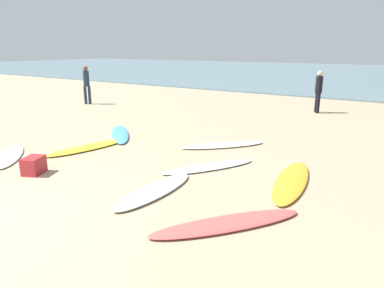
{
  "coord_description": "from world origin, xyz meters",
  "views": [
    {
      "loc": [
        5.98,
        -1.61,
        2.66
      ],
      "look_at": [
        1.21,
        5.5,
        0.3
      ],
      "focal_mm": 32.98,
      "sensor_mm": 36.0,
      "label": 1
    }
  ],
  "objects_px": {
    "surfboard_5": "(292,181)",
    "beachgoer_mid": "(86,83)",
    "surfboard_1": "(120,134)",
    "beachgoer_near": "(319,90)",
    "surfboard_3": "(223,145)",
    "surfboard_2": "(227,223)",
    "surfboard_7": "(9,156)",
    "surfboard_4": "(209,167)",
    "surfboard_6": "(154,191)",
    "beach_cooler": "(34,165)",
    "surfboard_8": "(87,147)"
  },
  "relations": [
    {
      "from": "surfboard_7",
      "to": "surfboard_6",
      "type": "bearing_deg",
      "value": -46.3
    },
    {
      "from": "beach_cooler",
      "to": "surfboard_2",
      "type": "bearing_deg",
      "value": 3.5
    },
    {
      "from": "surfboard_4",
      "to": "beach_cooler",
      "type": "height_order",
      "value": "beach_cooler"
    },
    {
      "from": "surfboard_4",
      "to": "beachgoer_near",
      "type": "xyz_separation_m",
      "value": [
        0.11,
        8.55,
        0.93
      ]
    },
    {
      "from": "surfboard_5",
      "to": "surfboard_8",
      "type": "relative_size",
      "value": 1.11
    },
    {
      "from": "surfboard_5",
      "to": "surfboard_6",
      "type": "relative_size",
      "value": 1.21
    },
    {
      "from": "surfboard_5",
      "to": "beachgoer_mid",
      "type": "height_order",
      "value": "beachgoer_mid"
    },
    {
      "from": "surfboard_3",
      "to": "beach_cooler",
      "type": "xyz_separation_m",
      "value": [
        -2.34,
        -4.22,
        0.15
      ]
    },
    {
      "from": "surfboard_1",
      "to": "surfboard_2",
      "type": "distance_m",
      "value": 6.42
    },
    {
      "from": "surfboard_3",
      "to": "surfboard_4",
      "type": "height_order",
      "value": "surfboard_3"
    },
    {
      "from": "surfboard_7",
      "to": "surfboard_8",
      "type": "xyz_separation_m",
      "value": [
        1.05,
        1.58,
        0.01
      ]
    },
    {
      "from": "surfboard_2",
      "to": "surfboard_7",
      "type": "bearing_deg",
      "value": 36.04
    },
    {
      "from": "surfboard_3",
      "to": "surfboard_2",
      "type": "bearing_deg",
      "value": -19.03
    },
    {
      "from": "surfboard_3",
      "to": "surfboard_4",
      "type": "relative_size",
      "value": 1.05
    },
    {
      "from": "surfboard_4",
      "to": "beachgoer_near",
      "type": "height_order",
      "value": "beachgoer_near"
    },
    {
      "from": "surfboard_4",
      "to": "surfboard_6",
      "type": "relative_size",
      "value": 1.07
    },
    {
      "from": "surfboard_3",
      "to": "beachgoer_mid",
      "type": "relative_size",
      "value": 1.32
    },
    {
      "from": "surfboard_7",
      "to": "beachgoer_mid",
      "type": "distance_m",
      "value": 8.62
    },
    {
      "from": "surfboard_6",
      "to": "beach_cooler",
      "type": "distance_m",
      "value": 2.91
    },
    {
      "from": "beachgoer_mid",
      "to": "surfboard_8",
      "type": "bearing_deg",
      "value": -74.97
    },
    {
      "from": "beachgoer_mid",
      "to": "surfboard_4",
      "type": "bearing_deg",
      "value": -60.72
    },
    {
      "from": "surfboard_2",
      "to": "surfboard_7",
      "type": "distance_m",
      "value": 6.23
    },
    {
      "from": "surfboard_3",
      "to": "surfboard_6",
      "type": "bearing_deg",
      "value": -40.91
    },
    {
      "from": "surfboard_1",
      "to": "surfboard_5",
      "type": "xyz_separation_m",
      "value": [
        5.78,
        -0.96,
        -0.0
      ]
    },
    {
      "from": "beachgoer_near",
      "to": "beach_cooler",
      "type": "height_order",
      "value": "beachgoer_near"
    },
    {
      "from": "surfboard_8",
      "to": "beach_cooler",
      "type": "height_order",
      "value": "beach_cooler"
    },
    {
      "from": "surfboard_1",
      "to": "beachgoer_mid",
      "type": "distance_m",
      "value": 6.95
    },
    {
      "from": "surfboard_4",
      "to": "beach_cooler",
      "type": "xyz_separation_m",
      "value": [
        -2.96,
        -2.42,
        0.15
      ]
    },
    {
      "from": "surfboard_6",
      "to": "beach_cooler",
      "type": "xyz_separation_m",
      "value": [
        -2.84,
        -0.65,
        0.15
      ]
    },
    {
      "from": "surfboard_6",
      "to": "surfboard_7",
      "type": "xyz_separation_m",
      "value": [
        -4.47,
        -0.3,
        -0.01
      ]
    },
    {
      "from": "beachgoer_near",
      "to": "beachgoer_mid",
      "type": "distance_m",
      "value": 10.54
    },
    {
      "from": "surfboard_1",
      "to": "beachgoer_near",
      "type": "distance_m",
      "value": 8.51
    },
    {
      "from": "surfboard_6",
      "to": "surfboard_8",
      "type": "height_order",
      "value": "surfboard_6"
    },
    {
      "from": "surfboard_7",
      "to": "beachgoer_mid",
      "type": "relative_size",
      "value": 1.16
    },
    {
      "from": "surfboard_1",
      "to": "surfboard_7",
      "type": "xyz_separation_m",
      "value": [
        -0.68,
        -3.18,
        -0.01
      ]
    },
    {
      "from": "surfboard_3",
      "to": "surfboard_5",
      "type": "distance_m",
      "value": 2.99
    },
    {
      "from": "surfboard_4",
      "to": "surfboard_6",
      "type": "height_order",
      "value": "surfboard_6"
    },
    {
      "from": "surfboard_1",
      "to": "beach_cooler",
      "type": "height_order",
      "value": "beach_cooler"
    },
    {
      "from": "surfboard_8",
      "to": "beachgoer_mid",
      "type": "xyz_separation_m",
      "value": [
        -6.18,
        5.27,
        0.98
      ]
    },
    {
      "from": "beach_cooler",
      "to": "beachgoer_near",
      "type": "bearing_deg",
      "value": 74.32
    },
    {
      "from": "beach_cooler",
      "to": "beachgoer_mid",
      "type": "bearing_deg",
      "value": 133.22
    },
    {
      "from": "surfboard_1",
      "to": "surfboard_3",
      "type": "xyz_separation_m",
      "value": [
        3.29,
        0.69,
        -0.01
      ]
    },
    {
      "from": "surfboard_2",
      "to": "beach_cooler",
      "type": "height_order",
      "value": "beach_cooler"
    },
    {
      "from": "surfboard_3",
      "to": "surfboard_5",
      "type": "height_order",
      "value": "surfboard_5"
    },
    {
      "from": "surfboard_6",
      "to": "beach_cooler",
      "type": "relative_size",
      "value": 4.51
    },
    {
      "from": "surfboard_5",
      "to": "surfboard_6",
      "type": "height_order",
      "value": "surfboard_5"
    },
    {
      "from": "surfboard_7",
      "to": "beach_cooler",
      "type": "xyz_separation_m",
      "value": [
        1.63,
        -0.35,
        0.15
      ]
    },
    {
      "from": "surfboard_7",
      "to": "beach_cooler",
      "type": "relative_size",
      "value": 4.44
    },
    {
      "from": "surfboard_2",
      "to": "surfboard_5",
      "type": "height_order",
      "value": "surfboard_5"
    },
    {
      "from": "surfboard_3",
      "to": "surfboard_6",
      "type": "relative_size",
      "value": 1.12
    }
  ]
}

